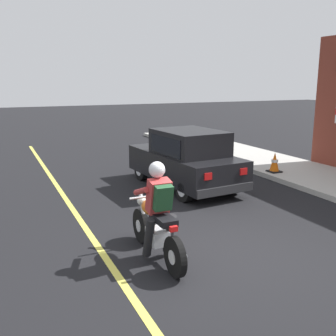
% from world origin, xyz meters
% --- Properties ---
extents(ground_plane, '(80.00, 80.00, 0.00)m').
position_xyz_m(ground_plane, '(0.00, 0.00, 0.00)').
color(ground_plane, black).
extents(sidewalk_curb, '(2.60, 22.00, 0.14)m').
position_xyz_m(sidewalk_curb, '(5.28, 3.00, 0.07)').
color(sidewalk_curb, '#ADAAA3').
rests_on(sidewalk_curb, ground).
extents(lane_stripe, '(0.12, 19.80, 0.01)m').
position_xyz_m(lane_stripe, '(-1.80, 3.00, 0.00)').
color(lane_stripe, '#D1C64C').
rests_on(lane_stripe, ground).
extents(motorcycle_with_rider, '(0.56, 2.02, 1.62)m').
position_xyz_m(motorcycle_with_rider, '(-1.03, 0.34, 0.68)').
color(motorcycle_with_rider, black).
rests_on(motorcycle_with_rider, ground).
extents(car_hatchback, '(1.93, 3.90, 1.57)m').
position_xyz_m(car_hatchback, '(1.38, 4.07, 0.77)').
color(car_hatchback, black).
rests_on(car_hatchback, ground).
extents(traffic_cone, '(0.36, 0.36, 0.60)m').
position_xyz_m(traffic_cone, '(4.36, 4.01, 0.43)').
color(traffic_cone, black).
rests_on(traffic_cone, sidewalk_curb).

